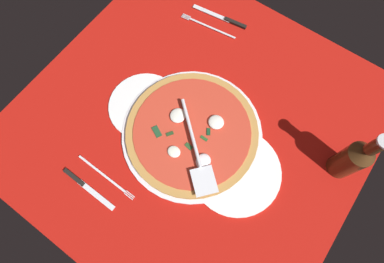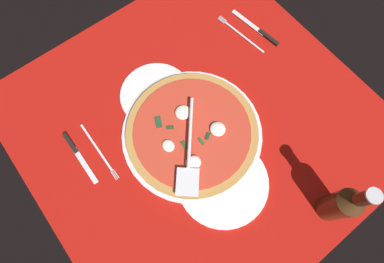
# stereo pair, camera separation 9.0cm
# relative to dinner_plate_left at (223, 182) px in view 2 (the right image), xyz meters

# --- Properties ---
(ground_plane) EXTENTS (0.98, 0.98, 0.01)m
(ground_plane) POSITION_rel_dinner_plate_left_xyz_m (0.18, -0.06, -0.01)
(ground_plane) COLOR #AA130C
(checker_pattern) EXTENTS (0.98, 0.98, 0.00)m
(checker_pattern) POSITION_rel_dinner_plate_left_xyz_m (0.18, -0.06, -0.01)
(checker_pattern) COLOR silver
(checker_pattern) RESTS_ON ground_plane
(pizza_pan) EXTENTS (0.41, 0.41, 0.01)m
(pizza_pan) POSITION_rel_dinner_plate_left_xyz_m (0.17, -0.02, 0.00)
(pizza_pan) COLOR silver
(pizza_pan) RESTS_ON ground_plane
(dinner_plate_left) EXTENTS (0.25, 0.25, 0.01)m
(dinner_plate_left) POSITION_rel_dinner_plate_left_xyz_m (0.00, 0.00, 0.00)
(dinner_plate_left) COLOR white
(dinner_plate_left) RESTS_ON ground_plane
(dinner_plate_right) EXTENTS (0.22, 0.22, 0.01)m
(dinner_plate_right) POSITION_rel_dinner_plate_left_xyz_m (0.33, -0.01, 0.00)
(dinner_plate_right) COLOR white
(dinner_plate_right) RESTS_ON ground_plane
(pizza) EXTENTS (0.38, 0.38, 0.03)m
(pizza) POSITION_rel_dinner_plate_left_xyz_m (0.17, -0.02, 0.01)
(pizza) COLOR #B7823F
(pizza) RESTS_ON pizza_pan
(pizza_server) EXTENTS (0.24, 0.21, 0.01)m
(pizza_server) POSITION_rel_dinner_plate_left_xyz_m (0.12, 0.03, 0.04)
(pizza_server) COLOR silver
(pizza_server) RESTS_ON pizza
(place_setting_near) EXTENTS (0.21, 0.14, 0.01)m
(place_setting_near) POSITION_rel_dinner_plate_left_xyz_m (0.33, -0.39, -0.00)
(place_setting_near) COLOR white
(place_setting_near) RESTS_ON ground_plane
(place_setting_far) EXTENTS (0.21, 0.12, 0.01)m
(place_setting_far) POSITION_rel_dinner_plate_left_xyz_m (0.30, 0.25, -0.00)
(place_setting_far) COLOR white
(place_setting_far) RESTS_ON ground_plane
(beer_bottle) EXTENTS (0.07, 0.07, 0.24)m
(beer_bottle) POSITION_rel_dinner_plate_left_xyz_m (-0.23, -0.18, 0.09)
(beer_bottle) COLOR #462B15
(beer_bottle) RESTS_ON ground_plane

